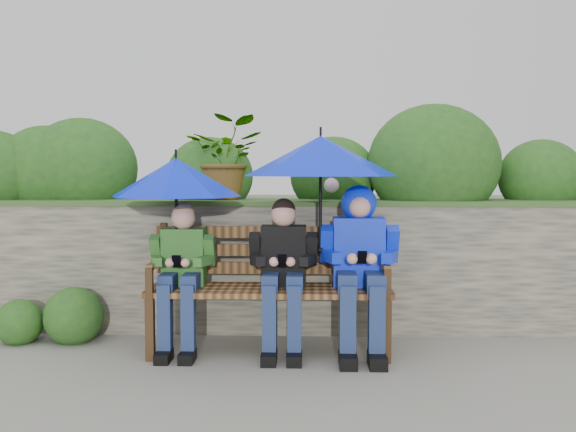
{
  "coord_description": "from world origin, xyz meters",
  "views": [
    {
      "loc": [
        0.15,
        -4.26,
        1.26
      ],
      "look_at": [
        0.0,
        0.1,
        0.95
      ],
      "focal_mm": 40.0,
      "sensor_mm": 36.0,
      "label": 1
    }
  ],
  "objects_px": {
    "boy_middle": "(283,267)",
    "park_bench": "(270,279)",
    "boy_right": "(360,255)",
    "umbrella_right": "(321,156)",
    "boy_left": "(182,268)",
    "umbrella_left": "(176,177)"
  },
  "relations": [
    {
      "from": "boy_middle",
      "to": "umbrella_right",
      "type": "height_order",
      "value": "umbrella_right"
    },
    {
      "from": "boy_middle",
      "to": "boy_right",
      "type": "xyz_separation_m",
      "value": [
        0.52,
        0.0,
        0.08
      ]
    },
    {
      "from": "umbrella_left",
      "to": "umbrella_right",
      "type": "height_order",
      "value": "umbrella_right"
    },
    {
      "from": "umbrella_left",
      "to": "umbrella_right",
      "type": "distance_m",
      "value": 1.01
    },
    {
      "from": "park_bench",
      "to": "boy_middle",
      "type": "height_order",
      "value": "boy_middle"
    },
    {
      "from": "boy_middle",
      "to": "park_bench",
      "type": "bearing_deg",
      "value": 141.93
    },
    {
      "from": "park_bench",
      "to": "umbrella_left",
      "type": "height_order",
      "value": "umbrella_left"
    },
    {
      "from": "park_bench",
      "to": "boy_middle",
      "type": "xyz_separation_m",
      "value": [
        0.09,
        -0.07,
        0.1
      ]
    },
    {
      "from": "boy_left",
      "to": "boy_middle",
      "type": "height_order",
      "value": "boy_middle"
    },
    {
      "from": "boy_left",
      "to": "umbrella_right",
      "type": "bearing_deg",
      "value": 0.55
    },
    {
      "from": "boy_left",
      "to": "boy_middle",
      "type": "distance_m",
      "value": 0.7
    },
    {
      "from": "boy_middle",
      "to": "umbrella_left",
      "type": "relative_size",
      "value": 1.18
    },
    {
      "from": "park_bench",
      "to": "boy_middle",
      "type": "distance_m",
      "value": 0.15
    },
    {
      "from": "boy_right",
      "to": "boy_middle",
      "type": "bearing_deg",
      "value": -179.56
    },
    {
      "from": "boy_right",
      "to": "umbrella_right",
      "type": "relative_size",
      "value": 1.11
    },
    {
      "from": "boy_middle",
      "to": "umbrella_left",
      "type": "xyz_separation_m",
      "value": [
        -0.74,
        0.05,
        0.61
      ]
    },
    {
      "from": "boy_middle",
      "to": "boy_right",
      "type": "height_order",
      "value": "boy_right"
    },
    {
      "from": "park_bench",
      "to": "boy_right",
      "type": "distance_m",
      "value": 0.65
    },
    {
      "from": "boy_left",
      "to": "umbrella_right",
      "type": "height_order",
      "value": "umbrella_right"
    },
    {
      "from": "boy_right",
      "to": "boy_left",
      "type": "bearing_deg",
      "value": -179.96
    },
    {
      "from": "boy_right",
      "to": "umbrella_left",
      "type": "relative_size",
      "value": 1.27
    },
    {
      "from": "umbrella_left",
      "to": "boy_middle",
      "type": "bearing_deg",
      "value": -3.9
    }
  ]
}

